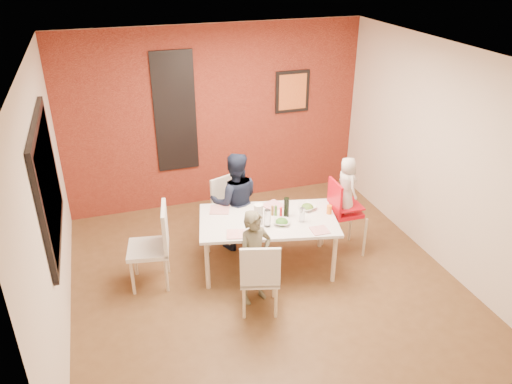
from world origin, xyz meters
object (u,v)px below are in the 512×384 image
object	(u,v)px
dining_table	(268,223)
child_near	(255,258)
chair_near	(260,275)
chair_far	(229,205)
toddler	(347,185)
chair_left	(156,242)
paper_towel_roll	(259,214)
high_chair	(342,210)
wine_bottle	(286,207)
child_far	(235,201)

from	to	relation	value
dining_table	child_near	size ratio (longest dim) A/B	1.59
dining_table	chair_near	bearing A→B (deg)	-114.85
chair_far	toddler	distance (m)	1.62
dining_table	child_near	distance (m)	0.67
chair_near	child_near	world-z (taller)	child_near
chair_near	chair_left	distance (m)	1.33
paper_towel_roll	dining_table	bearing A→B (deg)	21.04
dining_table	high_chair	xyz separation A→B (m)	(1.02, 0.03, -0.00)
wine_bottle	paper_towel_roll	world-z (taller)	wine_bottle
high_chair	child_near	bearing A→B (deg)	114.23
chair_left	wine_bottle	bearing A→B (deg)	96.37
high_chair	toddler	distance (m)	0.35
chair_left	high_chair	size ratio (longest dim) A/B	0.98
dining_table	child_near	xyz separation A→B (m)	(-0.35, -0.57, -0.06)
chair_left	toddler	bearing A→B (deg)	98.57
chair_left	high_chair	distance (m)	2.38
high_chair	wine_bottle	world-z (taller)	high_chair
dining_table	toddler	xyz separation A→B (m)	(1.05, 0.03, 0.35)
chair_far	chair_left	world-z (taller)	chair_left
toddler	dining_table	bearing A→B (deg)	88.12
chair_far	wine_bottle	distance (m)	1.03
chair_far	child_far	xyz separation A→B (m)	(0.03, -0.23, 0.18)
wine_bottle	paper_towel_roll	size ratio (longest dim) A/B	1.02
dining_table	child_far	bearing A→B (deg)	112.85
chair_far	high_chair	distance (m)	1.53
chair_near	paper_towel_roll	distance (m)	0.85
dining_table	toddler	distance (m)	1.11
dining_table	child_far	world-z (taller)	child_far
chair_far	wine_bottle	xyz separation A→B (m)	(0.51, -0.83, 0.32)
child_near	child_far	world-z (taller)	child_far
dining_table	toddler	size ratio (longest dim) A/B	2.49
toddler	child_near	bearing A→B (deg)	109.65
dining_table	wine_bottle	xyz separation A→B (m)	(0.23, -0.01, 0.19)
child_near	paper_towel_roll	world-z (taller)	child_near
dining_table	high_chair	distance (m)	1.02
chair_far	wine_bottle	bearing A→B (deg)	-79.43
child_far	wine_bottle	world-z (taller)	child_far
chair_left	paper_towel_roll	xyz separation A→B (m)	(1.22, -0.14, 0.24)
child_near	wine_bottle	xyz separation A→B (m)	(0.58, 0.56, 0.24)
high_chair	child_near	world-z (taller)	child_near
child_near	toddler	bearing A→B (deg)	6.24
child_near	wine_bottle	distance (m)	0.84
chair_near	child_far	size ratio (longest dim) A/B	0.68
chair_near	paper_towel_roll	size ratio (longest dim) A/B	3.69
chair_near	chair_far	distance (m)	1.64
chair_near	wine_bottle	size ratio (longest dim) A/B	3.61
dining_table	toddler	bearing A→B (deg)	1.62
chair_near	wine_bottle	xyz separation A→B (m)	(0.61, 0.80, 0.30)
chair_far	high_chair	bearing A→B (deg)	-52.21
toddler	wine_bottle	world-z (taller)	toddler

